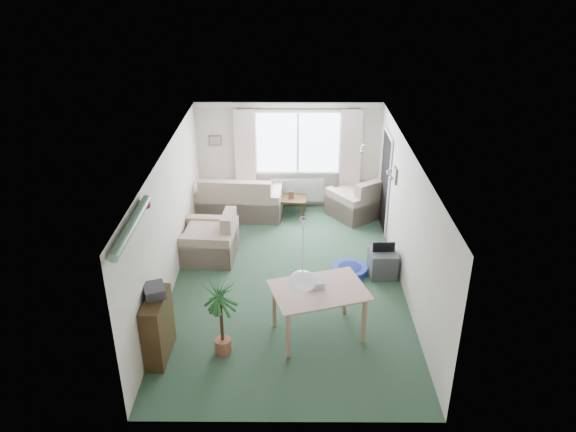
{
  "coord_description": "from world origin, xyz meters",
  "views": [
    {
      "loc": [
        0.04,
        -8.44,
        5.41
      ],
      "look_at": [
        0.0,
        0.3,
        1.15
      ],
      "focal_mm": 35.0,
      "sensor_mm": 36.0,
      "label": 1
    }
  ],
  "objects_px": {
    "armchair_left": "(209,235)",
    "tv_cube": "(382,263)",
    "coffee_table": "(286,206)",
    "houseplant": "(221,318)",
    "armchair_corner": "(356,196)",
    "bookshelf": "(158,327)",
    "dining_table": "(318,313)",
    "pet_bed": "(350,270)",
    "sofa": "(238,195)"
  },
  "relations": [
    {
      "from": "coffee_table",
      "to": "dining_table",
      "type": "bearing_deg",
      "value": -82.92
    },
    {
      "from": "dining_table",
      "to": "pet_bed",
      "type": "height_order",
      "value": "dining_table"
    },
    {
      "from": "armchair_corner",
      "to": "armchair_left",
      "type": "relative_size",
      "value": 0.96
    },
    {
      "from": "coffee_table",
      "to": "dining_table",
      "type": "relative_size",
      "value": 0.71
    },
    {
      "from": "armchair_corner",
      "to": "dining_table",
      "type": "distance_m",
      "value": 4.32
    },
    {
      "from": "armchair_corner",
      "to": "bookshelf",
      "type": "xyz_separation_m",
      "value": [
        -3.32,
        -4.7,
        0.05
      ]
    },
    {
      "from": "tv_cube",
      "to": "pet_bed",
      "type": "xyz_separation_m",
      "value": [
        -0.58,
        0.04,
        -0.17
      ]
    },
    {
      "from": "bookshelf",
      "to": "dining_table",
      "type": "relative_size",
      "value": 0.77
    },
    {
      "from": "coffee_table",
      "to": "bookshelf",
      "type": "relative_size",
      "value": 0.92
    },
    {
      "from": "armchair_left",
      "to": "dining_table",
      "type": "height_order",
      "value": "armchair_left"
    },
    {
      "from": "houseplant",
      "to": "bookshelf",
      "type": "bearing_deg",
      "value": -175.52
    },
    {
      "from": "dining_table",
      "to": "pet_bed",
      "type": "xyz_separation_m",
      "value": [
        0.66,
        1.78,
        -0.33
      ]
    },
    {
      "from": "sofa",
      "to": "armchair_left",
      "type": "xyz_separation_m",
      "value": [
        -0.4,
        -1.85,
        -0.01
      ]
    },
    {
      "from": "sofa",
      "to": "coffee_table",
      "type": "height_order",
      "value": "sofa"
    },
    {
      "from": "sofa",
      "to": "houseplant",
      "type": "bearing_deg",
      "value": 95.58
    },
    {
      "from": "coffee_table",
      "to": "armchair_corner",
      "type": "bearing_deg",
      "value": -0.93
    },
    {
      "from": "armchair_corner",
      "to": "tv_cube",
      "type": "xyz_separation_m",
      "value": [
        0.22,
        -2.47,
        -0.21
      ]
    },
    {
      "from": "armchair_corner",
      "to": "dining_table",
      "type": "height_order",
      "value": "armchair_corner"
    },
    {
      "from": "dining_table",
      "to": "tv_cube",
      "type": "xyz_separation_m",
      "value": [
        1.23,
        1.74,
        -0.16
      ]
    },
    {
      "from": "armchair_left",
      "to": "tv_cube",
      "type": "xyz_separation_m",
      "value": [
        3.2,
        -0.64,
        -0.23
      ]
    },
    {
      "from": "sofa",
      "to": "dining_table",
      "type": "height_order",
      "value": "sofa"
    },
    {
      "from": "coffee_table",
      "to": "dining_table",
      "type": "xyz_separation_m",
      "value": [
        0.53,
        -4.23,
        0.19
      ]
    },
    {
      "from": "armchair_corner",
      "to": "coffee_table",
      "type": "bearing_deg",
      "value": -36.26
    },
    {
      "from": "coffee_table",
      "to": "tv_cube",
      "type": "bearing_deg",
      "value": -54.78
    },
    {
      "from": "armchair_left",
      "to": "pet_bed",
      "type": "distance_m",
      "value": 2.72
    },
    {
      "from": "coffee_table",
      "to": "tv_cube",
      "type": "height_order",
      "value": "tv_cube"
    },
    {
      "from": "bookshelf",
      "to": "coffee_table",
      "type": "bearing_deg",
      "value": 71.49
    },
    {
      "from": "coffee_table",
      "to": "pet_bed",
      "type": "bearing_deg",
      "value": -64.24
    },
    {
      "from": "coffee_table",
      "to": "pet_bed",
      "type": "distance_m",
      "value": 2.73
    },
    {
      "from": "bookshelf",
      "to": "houseplant",
      "type": "distance_m",
      "value": 0.91
    },
    {
      "from": "houseplant",
      "to": "coffee_table",
      "type": "bearing_deg",
      "value": 79.31
    },
    {
      "from": "armchair_left",
      "to": "tv_cube",
      "type": "distance_m",
      "value": 3.27
    },
    {
      "from": "dining_table",
      "to": "sofa",
      "type": "bearing_deg",
      "value": 110.31
    },
    {
      "from": "sofa",
      "to": "armchair_corner",
      "type": "distance_m",
      "value": 2.58
    },
    {
      "from": "dining_table",
      "to": "armchair_left",
      "type": "bearing_deg",
      "value": 129.6
    },
    {
      "from": "bookshelf",
      "to": "tv_cube",
      "type": "distance_m",
      "value": 4.2
    },
    {
      "from": "houseplant",
      "to": "dining_table",
      "type": "height_order",
      "value": "houseplant"
    },
    {
      "from": "coffee_table",
      "to": "houseplant",
      "type": "height_order",
      "value": "houseplant"
    },
    {
      "from": "houseplant",
      "to": "pet_bed",
      "type": "height_order",
      "value": "houseplant"
    },
    {
      "from": "pet_bed",
      "to": "houseplant",
      "type": "bearing_deg",
      "value": -133.1
    },
    {
      "from": "coffee_table",
      "to": "bookshelf",
      "type": "distance_m",
      "value": 5.06
    },
    {
      "from": "sofa",
      "to": "houseplant",
      "type": "xyz_separation_m",
      "value": [
        0.16,
        -4.66,
        0.13
      ]
    },
    {
      "from": "bookshelf",
      "to": "tv_cube",
      "type": "bearing_deg",
      "value": 34.39
    },
    {
      "from": "sofa",
      "to": "coffee_table",
      "type": "bearing_deg",
      "value": -176.39
    },
    {
      "from": "armchair_corner",
      "to": "armchair_left",
      "type": "height_order",
      "value": "armchair_left"
    },
    {
      "from": "tv_cube",
      "to": "bookshelf",
      "type": "bearing_deg",
      "value": -150.36
    },
    {
      "from": "armchair_left",
      "to": "tv_cube",
      "type": "height_order",
      "value": "armchair_left"
    },
    {
      "from": "bookshelf",
      "to": "dining_table",
      "type": "bearing_deg",
      "value": 14.35
    },
    {
      "from": "coffee_table",
      "to": "pet_bed",
      "type": "xyz_separation_m",
      "value": [
        1.18,
        -2.45,
        -0.14
      ]
    },
    {
      "from": "armchair_left",
      "to": "tv_cube",
      "type": "bearing_deg",
      "value": 82.96
    }
  ]
}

